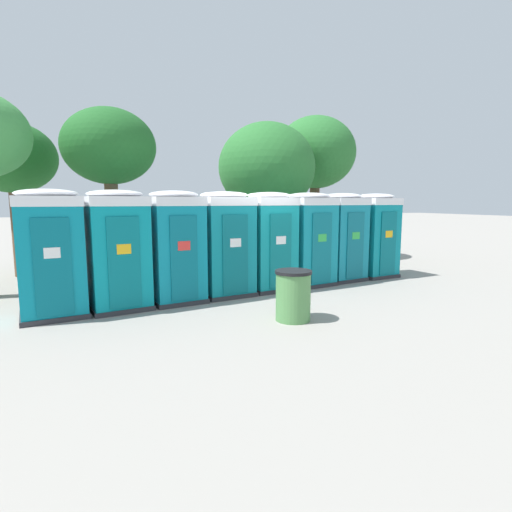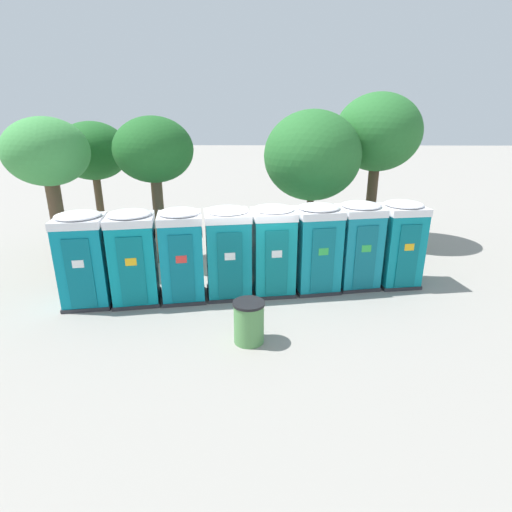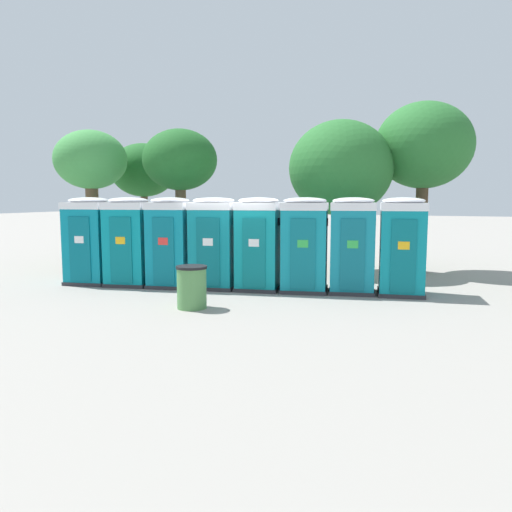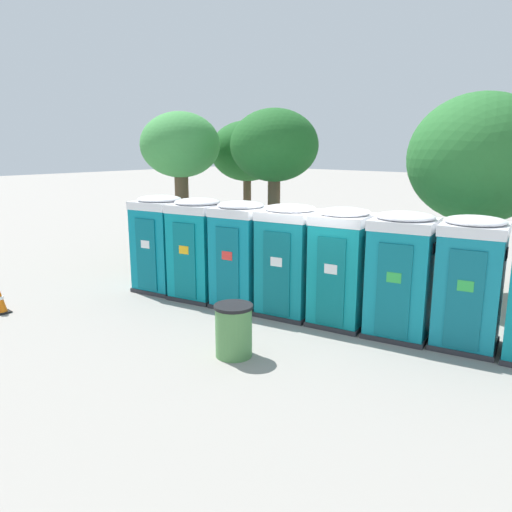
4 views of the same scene
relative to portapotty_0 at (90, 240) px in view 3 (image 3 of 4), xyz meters
The scene contains 15 objects.
ground_plane 4.62m from the portapotty_0, 13.19° to the left, with size 120.00×120.00×0.00m, color gray.
portapotty_0 is the anchor object (origin of this frame).
portapotty_1 1.27m from the portapotty_0, ahead, with size 1.43×1.41×2.54m.
portapotty_2 2.53m from the portapotty_0, ahead, with size 1.36×1.39×2.54m.
portapotty_3 3.80m from the portapotty_0, ahead, with size 1.42×1.39×2.54m.
portapotty_4 5.07m from the portapotty_0, ahead, with size 1.34×1.36×2.54m.
portapotty_5 6.33m from the portapotty_0, ahead, with size 1.44×1.41×2.54m.
portapotty_6 7.60m from the portapotty_0, 10.26° to the left, with size 1.38×1.40×2.54m.
portapotty_7 8.87m from the portapotty_0, ahead, with size 1.33×1.36×2.54m.
street_tree_0 11.07m from the portapotty_0, 32.95° to the left, with size 3.19×3.19×5.67m.
street_tree_1 3.77m from the portapotty_0, 127.24° to the left, with size 2.46×2.46×4.83m.
street_tree_2 5.91m from the portapotty_0, 106.80° to the left, with size 2.60×2.60×4.66m.
street_tree_3 4.27m from the portapotty_0, 69.88° to the left, with size 2.53×2.53×4.85m.
street_tree_4 8.26m from the portapotty_0, 36.06° to the left, with size 3.42×3.42×5.06m.
trash_can 4.86m from the portapotty_0, 23.37° to the right, with size 0.71×0.71×0.98m.
Camera 3 is at (5.53, -12.89, 2.54)m, focal length 35.00 mm.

